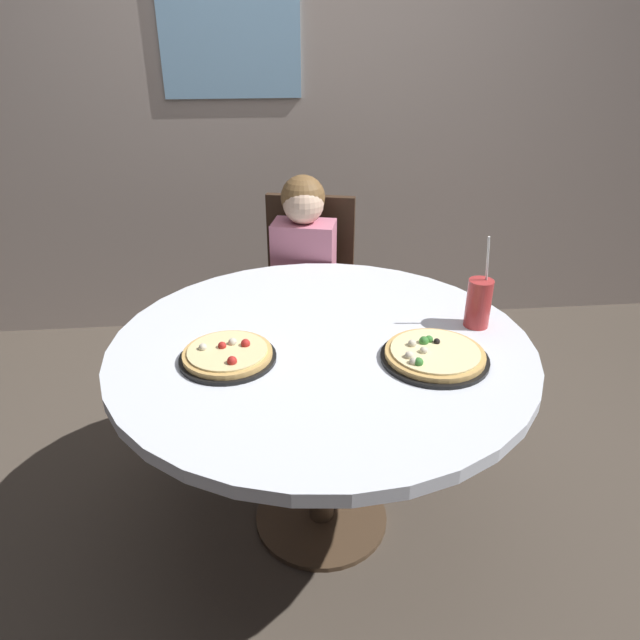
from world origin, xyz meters
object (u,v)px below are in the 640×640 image
at_px(diner_child, 302,317).
at_px(pizza_cheese, 434,355).
at_px(pizza_veggie, 228,355).
at_px(soda_cup, 479,303).
at_px(chair_wooden, 308,290).
at_px(dining_table, 322,366).

height_order(diner_child, pizza_cheese, diner_child).
xyz_separation_m(pizza_veggie, soda_cup, (0.80, 0.14, 0.06)).
height_order(chair_wooden, pizza_cheese, chair_wooden).
relative_size(pizza_veggie, soda_cup, 0.93).
bearing_deg(pizza_veggie, chair_wooden, 72.18).
bearing_deg(soda_cup, chair_wooden, 121.17).
height_order(dining_table, pizza_veggie, pizza_veggie).
height_order(pizza_veggie, soda_cup, soda_cup).
bearing_deg(dining_table, diner_child, 91.49).
bearing_deg(pizza_cheese, diner_child, 111.92).
distance_m(dining_table, soda_cup, 0.54).
xyz_separation_m(pizza_cheese, soda_cup, (0.20, 0.20, 0.06)).
bearing_deg(diner_child, soda_cup, -50.05).
bearing_deg(soda_cup, pizza_veggie, -170.00).
bearing_deg(pizza_veggie, pizza_cheese, -5.63).
distance_m(chair_wooden, diner_child, 0.19).
bearing_deg(diner_child, pizza_veggie, -108.97).
distance_m(pizza_veggie, soda_cup, 0.81).
relative_size(pizza_veggie, pizza_cheese, 0.90).
bearing_deg(diner_child, dining_table, -88.51).
bearing_deg(pizza_veggie, diner_child, 71.03).
bearing_deg(dining_table, chair_wooden, 88.57).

